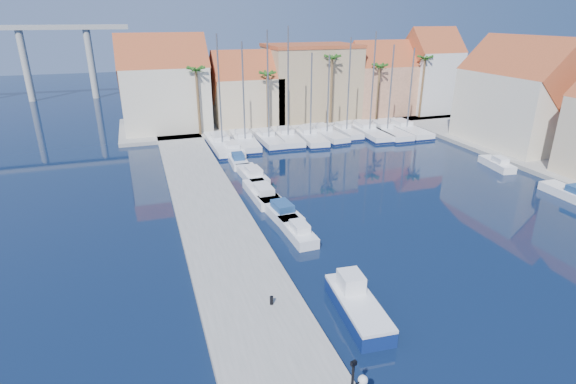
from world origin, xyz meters
name	(u,v)px	position (x,y,z in m)	size (l,w,h in m)	color
ground	(392,289)	(0.00, 0.00, 0.00)	(260.00, 260.00, 0.00)	black
quay_west	(214,219)	(-9.00, 13.50, 0.25)	(6.00, 77.00, 0.50)	gray
shore_north	(293,119)	(10.00, 48.00, 0.25)	(54.00, 16.00, 0.50)	gray
shore_east	(570,165)	(32.00, 15.00, 0.25)	(12.00, 60.00, 0.50)	gray
bollard	(272,300)	(-7.93, 0.17, 0.76)	(0.21, 0.21, 0.52)	black
fishing_boat	(357,304)	(-3.35, -1.65, 0.70)	(2.48, 6.15, 2.10)	navy
motorboat_west_0	(298,231)	(-3.27, 8.68, 0.51)	(1.79, 5.10, 1.40)	white
motorboat_west_1	(280,210)	(-3.36, 12.96, 0.51)	(2.55, 6.35, 1.40)	white
motorboat_west_2	(262,193)	(-3.76, 17.31, 0.51)	(2.26, 6.65, 1.40)	white
motorboat_west_3	(252,174)	(-3.33, 22.79, 0.51)	(2.31, 6.27, 1.40)	white
motorboat_west_4	(238,160)	(-3.69, 28.35, 0.51)	(1.99, 5.60, 1.40)	white
motorboat_west_5	(231,148)	(-3.42, 33.33, 0.51)	(2.36, 6.93, 1.40)	white
motorboat_east_0	(574,194)	(24.00, 7.64, 0.51)	(2.07, 6.27, 1.40)	white
motorboat_east_1	(497,164)	(23.99, 17.54, 0.51)	(2.34, 5.19, 1.40)	white
sailboat_0	(221,144)	(-4.21, 35.58, 0.59)	(3.12, 11.24, 14.20)	white
sailboat_1	(244,140)	(-0.98, 36.25, 0.59)	(3.41, 10.58, 13.23)	white
sailboat_2	(268,138)	(2.24, 36.18, 0.63)	(2.53, 9.41, 14.54)	white
sailboat_3	(287,136)	(5.07, 36.34, 0.62)	(3.29, 10.03, 15.00)	white
sailboat_4	(309,136)	(8.12, 35.78, 0.57)	(3.58, 10.53, 11.72)	white
sailboat_5	(325,133)	(10.83, 36.53, 0.57)	(3.42, 10.09, 11.32)	white
sailboat_6	(345,131)	(14.08, 36.76, 0.64)	(2.20, 8.08, 13.48)	white
sailboat_7	(367,131)	(17.29, 36.01, 0.58)	(3.49, 11.53, 14.23)	white
sailboat_8	(385,130)	(19.76, 35.31, 0.57)	(3.02, 11.13, 12.52)	white
sailboat_9	(404,128)	(23.13, 35.51, 0.56)	(3.32, 11.42, 12.03)	white
building_0	(165,87)	(-10.00, 47.00, 6.52)	(12.30, 9.00, 13.50)	beige
building_1	(246,92)	(2.00, 47.00, 5.30)	(10.30, 8.00, 11.00)	beige
building_2	(311,81)	(13.00, 48.00, 6.26)	(14.20, 10.20, 11.50)	tan
building_3	(380,81)	(25.00, 47.00, 5.86)	(10.30, 8.00, 12.00)	#B17A59
building_4	(430,73)	(34.00, 46.00, 6.97)	(8.30, 8.00, 14.00)	white
building_6	(519,97)	(32.00, 24.00, 6.52)	(9.00, 14.30, 13.50)	beige
palm_0	(196,72)	(-6.00, 42.00, 9.08)	(2.60, 2.60, 10.15)	brown
palm_1	(267,76)	(4.00, 42.00, 8.14)	(2.60, 2.60, 9.15)	brown
palm_2	(332,60)	(14.00, 42.00, 10.02)	(2.60, 2.60, 11.15)	brown
palm_3	(380,68)	(22.00, 42.00, 8.61)	(2.60, 2.60, 9.65)	brown
palm_4	(425,60)	(30.00, 42.00, 9.55)	(2.60, 2.60, 10.65)	brown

